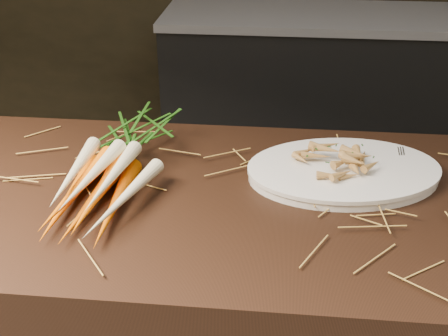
# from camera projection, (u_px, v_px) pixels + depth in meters

# --- Properties ---
(back_counter) EXTENTS (1.82, 0.62, 0.84)m
(back_counter) POSITION_uv_depth(u_px,v_px,m) (335.00, 91.00, 3.04)
(back_counter) COLOR black
(back_counter) RESTS_ON ground
(straw_bedding) EXTENTS (1.40, 0.60, 0.02)m
(straw_bedding) POSITION_uv_depth(u_px,v_px,m) (278.00, 193.00, 1.20)
(straw_bedding) COLOR #AB7E3E
(straw_bedding) RESTS_ON main_counter
(root_veg_bunch) EXTENTS (0.21, 0.58, 0.10)m
(root_veg_bunch) POSITION_uv_depth(u_px,v_px,m) (119.00, 154.00, 1.27)
(root_veg_bunch) COLOR #DB5603
(root_veg_bunch) RESTS_ON main_counter
(serving_platter) EXTENTS (0.47, 0.36, 0.02)m
(serving_platter) POSITION_uv_depth(u_px,v_px,m) (343.00, 173.00, 1.27)
(serving_platter) COLOR white
(serving_platter) RESTS_ON main_counter
(roasted_veg_heap) EXTENTS (0.23, 0.19, 0.05)m
(roasted_veg_heap) POSITION_uv_depth(u_px,v_px,m) (345.00, 159.00, 1.25)
(roasted_veg_heap) COLOR #AB6D30
(roasted_veg_heap) RESTS_ON serving_platter
(serving_fork) EXTENTS (0.03, 0.16, 0.00)m
(serving_fork) POSITION_uv_depth(u_px,v_px,m) (413.00, 169.00, 1.26)
(serving_fork) COLOR silver
(serving_fork) RESTS_ON serving_platter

